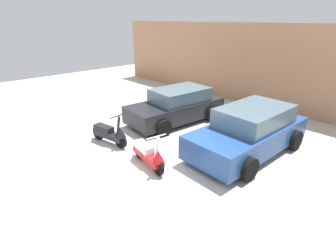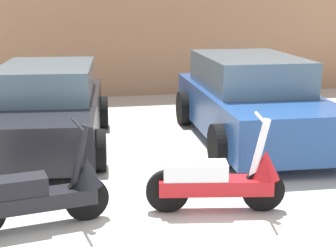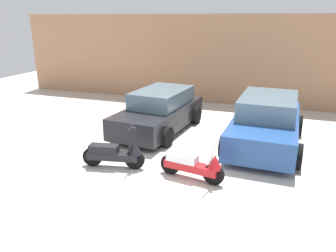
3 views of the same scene
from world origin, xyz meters
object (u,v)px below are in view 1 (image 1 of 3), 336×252
scooter_front_left (110,133)px  scooter_front_right (149,154)px  car_rear_left (177,106)px  car_rear_center (249,131)px

scooter_front_left → scooter_front_right: 1.97m
car_rear_left → car_rear_center: (3.34, -0.23, 0.04)m
car_rear_center → scooter_front_right: bearing=-24.1°
scooter_front_left → car_rear_left: (0.00, 3.04, 0.24)m
scooter_front_left → scooter_front_right: bearing=-9.9°
scooter_front_left → car_rear_center: car_rear_center is taller
scooter_front_left → car_rear_center: (3.34, 2.82, 0.29)m
scooter_front_left → car_rear_center: bearing=29.8°
car_rear_left → scooter_front_left: bearing=5.6°
scooter_front_right → car_rear_left: 3.62m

